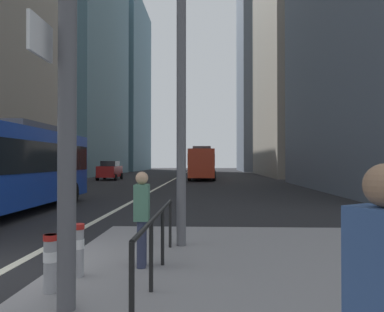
# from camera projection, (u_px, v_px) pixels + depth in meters

# --- Properties ---
(ground_plane) EXTENTS (160.00, 160.00, 0.00)m
(ground_plane) POSITION_uv_depth(u_px,v_px,m) (156.00, 189.00, 26.23)
(ground_plane) COLOR black
(median_island) EXTENTS (9.00, 10.00, 0.15)m
(median_island) POSITION_uv_depth(u_px,v_px,m) (352.00, 299.00, 5.03)
(median_island) COLOR gray
(median_island) RESTS_ON ground
(lane_centre_line) EXTENTS (0.20, 80.00, 0.01)m
(lane_centre_line) POSITION_uv_depth(u_px,v_px,m) (170.00, 181.00, 36.22)
(lane_centre_line) COLOR beige
(lane_centre_line) RESTS_ON ground
(office_tower_left_far) EXTENTS (12.35, 21.35, 35.20)m
(office_tower_left_far) POSITION_uv_depth(u_px,v_px,m) (114.00, 87.00, 79.06)
(office_tower_left_far) COLOR slate
(office_tower_left_far) RESTS_ON ground
(office_tower_right_far) EXTENTS (13.97, 16.39, 47.31)m
(office_tower_right_far) POSITION_uv_depth(u_px,v_px,m) (275.00, 52.00, 74.33)
(office_tower_right_far) COLOR slate
(office_tower_right_far) RESTS_ON ground
(city_bus_blue_oncoming) EXTENTS (2.77, 11.08, 3.40)m
(city_bus_blue_oncoming) POSITION_uv_depth(u_px,v_px,m) (3.00, 164.00, 13.22)
(city_bus_blue_oncoming) COLOR #14389E
(city_bus_blue_oncoming) RESTS_ON ground
(city_bus_red_receding) EXTENTS (2.79, 11.02, 3.40)m
(city_bus_red_receding) POSITION_uv_depth(u_px,v_px,m) (203.00, 162.00, 40.01)
(city_bus_red_receding) COLOR red
(city_bus_red_receding) RESTS_ON ground
(city_bus_red_distant) EXTENTS (2.79, 10.73, 3.40)m
(city_bus_red_distant) POSITION_uv_depth(u_px,v_px,m) (203.00, 162.00, 61.77)
(city_bus_red_distant) COLOR red
(city_bus_red_distant) RESTS_ON ground
(car_oncoming_mid) EXTENTS (2.19, 4.58, 1.94)m
(car_oncoming_mid) POSITION_uv_depth(u_px,v_px,m) (110.00, 170.00, 38.64)
(car_oncoming_mid) COLOR maroon
(car_oncoming_mid) RESTS_ON ground
(car_receding_near) EXTENTS (2.22, 4.63, 1.94)m
(car_receding_near) POSITION_uv_depth(u_px,v_px,m) (198.00, 168.00, 51.77)
(car_receding_near) COLOR silver
(car_receding_near) RESTS_ON ground
(street_lamp_post) EXTENTS (5.50, 0.32, 8.00)m
(street_lamp_post) POSITION_uv_depth(u_px,v_px,m) (181.00, 3.00, 7.94)
(street_lamp_post) COLOR #56565B
(street_lamp_post) RESTS_ON median_island
(bollard_right) EXTENTS (0.20, 0.20, 0.78)m
(bollard_right) POSITION_uv_depth(u_px,v_px,m) (51.00, 260.00, 5.06)
(bollard_right) COLOR #99999E
(bollard_right) RESTS_ON median_island
(bollard_back) EXTENTS (0.20, 0.20, 0.80)m
(bollard_back) POSITION_uv_depth(u_px,v_px,m) (78.00, 247.00, 5.76)
(bollard_back) COLOR #99999E
(bollard_back) RESTS_ON median_island
(pedestrian_railing) EXTENTS (0.06, 3.99, 0.98)m
(pedestrian_railing) POSITION_uv_depth(u_px,v_px,m) (158.00, 230.00, 5.75)
(pedestrian_railing) COLOR black
(pedestrian_railing) RESTS_ON median_island
(pedestrian_waiting) EXTENTS (0.27, 0.40, 1.59)m
(pedestrian_waiting) POSITION_uv_depth(u_px,v_px,m) (142.00, 214.00, 6.30)
(pedestrian_waiting) COLOR #2D334C
(pedestrian_waiting) RESTS_ON median_island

